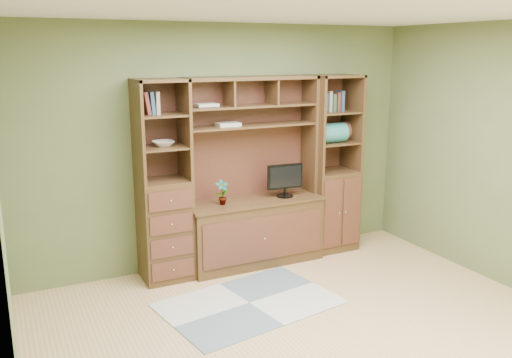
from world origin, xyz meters
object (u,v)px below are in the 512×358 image
right_tower (332,164)px  left_tower (163,182)px  monitor (285,174)px  center_hutch (254,173)px

right_tower → left_tower: bearing=180.0°
monitor → right_tower: bearing=10.7°
center_hutch → monitor: bearing=-5.6°
center_hutch → left_tower: size_ratio=1.00×
monitor → center_hutch: bearing=178.7°
center_hutch → left_tower: 1.00m
center_hutch → right_tower: same height
left_tower → right_tower: same height
center_hutch → monitor: (0.36, -0.03, -0.04)m
center_hutch → left_tower: (-1.00, 0.04, 0.00)m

